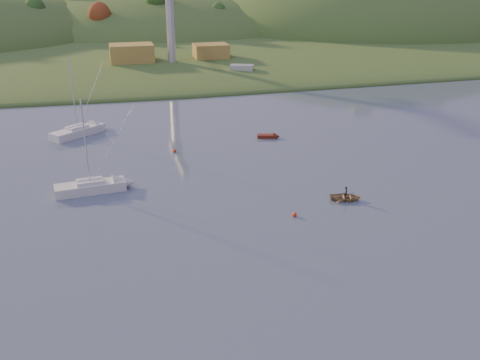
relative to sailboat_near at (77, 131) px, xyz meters
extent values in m
cube|color=#2A5020|center=(20.58, 161.01, -0.80)|extent=(620.00, 220.00, 1.50)
ellipsoid|color=#2A5020|center=(20.58, 96.01, -0.80)|extent=(640.00, 150.00, 7.00)
ellipsoid|color=#2A5020|center=(30.58, 141.01, -0.80)|extent=(140.00, 120.00, 36.00)
ellipsoid|color=#2A5020|center=(115.58, 126.01, -0.80)|extent=(150.00, 130.00, 60.00)
cube|color=slate|center=(25.58, 53.01, 0.40)|extent=(42.00, 16.00, 2.40)
cube|color=olive|center=(12.58, 54.01, 4.00)|extent=(11.00, 8.00, 4.80)
cube|color=olive|center=(33.58, 55.01, 3.60)|extent=(9.00, 7.00, 4.00)
cylinder|color=#B7B7BC|center=(22.58, 51.01, 10.60)|extent=(2.20, 2.20, 18.00)
cube|color=silver|center=(0.00, 0.00, -0.17)|extent=(8.82, 7.78, 1.25)
cube|color=silver|center=(0.00, 0.00, 0.50)|extent=(3.94, 3.72, 0.80)
cylinder|color=silver|center=(0.00, 0.00, 6.13)|extent=(0.18, 0.18, 11.37)
cylinder|color=silver|center=(0.00, 0.00, 0.75)|extent=(2.93, 2.35, 0.12)
cylinder|color=silver|center=(0.00, 0.00, 0.85)|extent=(2.72, 2.26, 0.36)
cube|color=silver|center=(2.14, -24.75, -0.22)|extent=(8.70, 3.42, 1.17)
cube|color=silver|center=(2.14, -24.75, 0.42)|extent=(3.36, 2.23, 0.74)
cylinder|color=silver|center=(2.14, -24.75, 5.67)|extent=(0.18, 0.18, 10.60)
cylinder|color=silver|center=(2.14, -24.75, 0.67)|extent=(3.39, 0.48, 0.12)
cylinder|color=silver|center=(2.14, -24.75, 0.77)|extent=(2.99, 0.67, 0.36)
imported|color=#917750|center=(31.73, -34.88, -0.41)|extent=(4.33, 3.61, 0.77)
imported|color=black|center=(31.73, -34.88, -0.06)|extent=(0.49, 0.62, 1.49)
cube|color=#54190C|center=(29.84, -8.85, -0.54)|extent=(3.34, 2.07, 0.52)
cone|color=#54190C|center=(31.34, -9.29, -0.54)|extent=(1.40, 1.50, 1.25)
cube|color=#505B69|center=(38.01, 39.01, 0.05)|extent=(13.98, 9.32, 1.69)
cube|color=#B7B7BC|center=(38.01, 39.01, 1.46)|extent=(6.29, 4.74, 2.26)
sphere|color=red|center=(24.28, -37.63, -0.55)|extent=(0.50, 0.50, 0.50)
sphere|color=red|center=(14.28, -12.34, -0.55)|extent=(0.50, 0.50, 0.50)
camera|label=1|loc=(5.02, -88.32, 25.43)|focal=40.00mm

